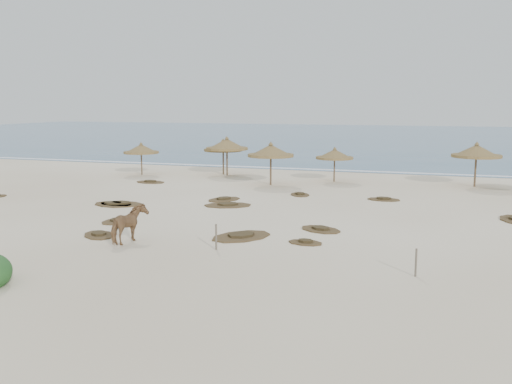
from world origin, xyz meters
TOP-DOWN VIEW (x-y plane):
  - ground at (0.00, 0.00)m, footprint 160.00×160.00m
  - ocean at (0.00, 75.00)m, footprint 200.00×100.00m
  - foam_line at (0.00, 26.00)m, footprint 70.00×0.60m
  - palapa_0 at (-12.31, 18.19)m, footprint 3.01×3.01m
  - palapa_1 at (-6.17, 20.40)m, footprint 3.92×3.92m
  - palapa_2 at (-5.66, 19.95)m, footprint 3.35×3.35m
  - palapa_3 at (-0.84, 16.00)m, footprint 3.86×3.86m
  - palapa_4 at (3.08, 19.04)m, footprint 2.92×2.92m
  - palapa_5 at (12.72, 19.53)m, footprint 3.54×3.54m
  - horse at (-1.46, -1.86)m, footprint 0.97×1.89m
  - fence_post_near at (2.36, -1.76)m, footprint 0.08×0.08m
  - fence_post_far at (9.98, -2.88)m, footprint 0.07×0.07m
  - scrub_1 at (-6.58, 5.81)m, footprint 2.65×1.76m
  - scrub_2 at (-4.22, 1.66)m, footprint 1.51×2.05m
  - scrub_3 at (-0.71, 7.36)m, footprint 3.13×2.66m
  - scrub_4 at (5.52, 2.94)m, footprint 2.42×2.13m
  - scrub_6 at (-9.42, 14.33)m, footprint 2.32×1.62m
  - scrub_7 at (2.22, 12.24)m, footprint 1.81×2.08m
  - scrub_9 at (2.57, 0.55)m, footprint 3.12×3.39m
  - scrub_10 at (7.38, 12.09)m, footprint 1.99×1.34m
  - scrub_11 at (-3.39, -1.19)m, footprint 2.20×2.17m
  - scrub_12 at (5.45, 0.35)m, footprint 1.55×1.11m
  - scrub_13 at (-1.62, 9.07)m, footprint 2.26×2.61m
  - scrub_15 at (-6.95, 5.55)m, footprint 2.85×2.24m

SIDE VIEW (x-z plane):
  - ground at x=0.00m, z-range 0.00..0.00m
  - ocean at x=0.00m, z-range 0.00..0.01m
  - foam_line at x=0.00m, z-range 0.00..0.01m
  - scrub_15 at x=-6.95m, z-range -0.03..0.13m
  - scrub_1 at x=-6.58m, z-range -0.03..0.13m
  - scrub_7 at x=2.22m, z-range -0.03..0.13m
  - scrub_9 at x=2.57m, z-range -0.03..0.13m
  - scrub_10 at x=7.38m, z-range -0.03..0.13m
  - scrub_11 at x=-3.39m, z-range -0.03..0.13m
  - scrub_12 at x=5.45m, z-range -0.03..0.13m
  - scrub_13 at x=-1.62m, z-range -0.03..0.13m
  - scrub_2 at x=-4.22m, z-range -0.03..0.13m
  - scrub_3 at x=-0.71m, z-range -0.03..0.13m
  - scrub_4 at x=5.52m, z-range -0.03..0.13m
  - scrub_6 at x=-9.42m, z-range -0.03..0.13m
  - fence_post_far at x=9.98m, z-range 0.00..0.95m
  - fence_post_near at x=2.36m, z-range 0.00..1.03m
  - horse at x=-1.46m, z-range 0.00..1.55m
  - palapa_4 at x=3.08m, z-range 0.70..3.25m
  - palapa_0 at x=-12.31m, z-range 0.72..3.34m
  - palapa_1 at x=-6.17m, z-range 0.79..3.67m
  - palapa_3 at x=-0.84m, z-range 0.84..3.87m
  - palapa_5 at x=12.72m, z-range 0.86..3.96m
  - palapa_2 at x=-5.66m, z-range 0.86..3.97m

